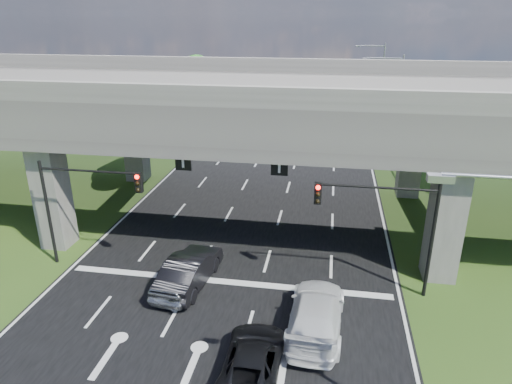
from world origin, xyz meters
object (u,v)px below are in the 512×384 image
(car_white, at_px, (316,313))
(car_trailing, at_px, (253,360))
(streetlight_beyond, at_px, (378,80))
(car_dark, at_px, (190,270))
(streetlight_far, at_px, (393,105))
(signal_right, at_px, (388,216))
(car_silver, at_px, (184,272))
(signal_left, at_px, (82,196))

(car_white, bearing_deg, car_trailing, 56.46)
(streetlight_beyond, bearing_deg, car_dark, -107.83)
(streetlight_far, relative_size, car_dark, 1.92)
(signal_right, bearing_deg, car_trailing, -128.67)
(signal_right, height_order, car_silver, signal_right)
(signal_left, xyz_separation_m, car_silver, (5.82, -1.22, -3.31))
(signal_right, bearing_deg, car_dark, -174.41)
(signal_left, bearing_deg, car_trailing, -32.94)
(signal_right, xyz_separation_m, car_trailing, (-5.34, -6.68, -3.49))
(signal_left, xyz_separation_m, car_dark, (6.02, -0.94, -3.30))
(streetlight_beyond, relative_size, car_trailing, 2.08)
(car_white, bearing_deg, signal_left, -13.19)
(signal_right, relative_size, streetlight_beyond, 0.60)
(signal_right, relative_size, car_silver, 1.21)
(signal_right, xyz_separation_m, streetlight_beyond, (2.27, 36.06, 1.66))
(streetlight_far, height_order, car_trailing, streetlight_far)
(signal_right, distance_m, signal_left, 15.65)
(car_white, bearing_deg, signal_right, -128.36)
(car_white, height_order, car_trailing, car_white)
(car_silver, xyz_separation_m, car_white, (6.77, -2.32, -0.00))
(car_silver, height_order, car_white, car_silver)
(signal_right, distance_m, car_dark, 10.22)
(streetlight_far, distance_m, car_silver, 24.98)
(streetlight_far, xyz_separation_m, car_dark, (-11.90, -21.00, -4.96))
(signal_right, distance_m, car_trailing, 9.24)
(car_silver, distance_m, car_dark, 0.34)
(streetlight_beyond, distance_m, car_trailing, 43.71)
(signal_left, distance_m, car_silver, 6.80)
(signal_left, height_order, car_dark, signal_left)
(signal_right, bearing_deg, streetlight_far, 83.53)
(streetlight_far, bearing_deg, car_dark, -119.53)
(car_silver, bearing_deg, streetlight_far, -113.35)
(streetlight_far, xyz_separation_m, car_trailing, (-7.62, -26.73, -5.15))
(car_dark, bearing_deg, car_white, 164.54)
(streetlight_beyond, relative_size, car_dark, 1.92)
(signal_left, relative_size, streetlight_beyond, 0.60)
(car_trailing, bearing_deg, car_silver, -50.46)
(signal_right, relative_size, streetlight_far, 0.60)
(signal_left, distance_m, car_trailing, 12.77)
(signal_left, height_order, car_white, signal_left)
(signal_left, height_order, car_trailing, signal_left)
(signal_left, distance_m, streetlight_beyond, 40.30)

